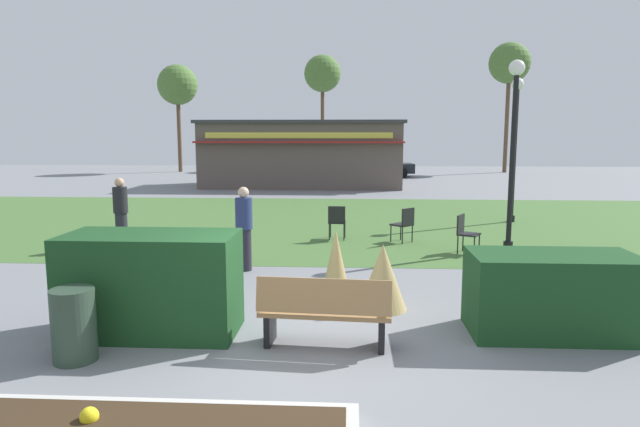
{
  "coord_description": "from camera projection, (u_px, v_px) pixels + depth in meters",
  "views": [
    {
      "loc": [
        0.74,
        -6.86,
        2.74
      ],
      "look_at": [
        0.17,
        3.3,
        1.26
      ],
      "focal_mm": 31.01,
      "sensor_mm": 36.0,
      "label": 1
    }
  ],
  "objects": [
    {
      "name": "ground_plane",
      "position": [
        293.0,
        345.0,
        7.21
      ],
      "size": [
        80.0,
        80.0,
        0.0
      ],
      "primitive_type": "plane",
      "color": "slate"
    },
    {
      "name": "lawn_patch",
      "position": [
        327.0,
        221.0,
        17.32
      ],
      "size": [
        36.0,
        12.0,
        0.01
      ],
      "primitive_type": "cube",
      "color": "#446B33",
      "rests_on": "ground_plane"
    },
    {
      "name": "park_bench",
      "position": [
        325.0,
        312.0,
        7.06
      ],
      "size": [
        1.73,
        0.65,
        0.95
      ],
      "color": "#9E7547",
      "rests_on": "ground_plane"
    },
    {
      "name": "hedge_left",
      "position": [
        152.0,
        284.0,
        7.56
      ],
      "size": [
        2.32,
        1.1,
        1.39
      ],
      "primitive_type": "cube",
      "color": "#19421E",
      "rests_on": "ground_plane"
    },
    {
      "name": "hedge_right",
      "position": [
        552.0,
        294.0,
        7.54
      ],
      "size": [
        2.22,
        1.1,
        1.12
      ],
      "primitive_type": "cube",
      "color": "#19421E",
      "rests_on": "ground_plane"
    },
    {
      "name": "ornamental_grass_behind_left",
      "position": [
        336.0,
        267.0,
        8.88
      ],
      "size": [
        0.53,
        0.53,
        1.22
      ],
      "primitive_type": "cone",
      "color": "tan",
      "rests_on": "ground_plane"
    },
    {
      "name": "ornamental_grass_behind_right",
      "position": [
        383.0,
        277.0,
        8.61
      ],
      "size": [
        0.76,
        0.76,
        1.04
      ],
      "primitive_type": "cone",
      "color": "tan",
      "rests_on": "ground_plane"
    },
    {
      "name": "lamppost_mid",
      "position": [
        514.0,
        133.0,
        12.72
      ],
      "size": [
        0.36,
        0.36,
        4.39
      ],
      "color": "black",
      "rests_on": "ground_plane"
    },
    {
      "name": "lamppost_far",
      "position": [
        515.0,
        133.0,
        16.84
      ],
      "size": [
        0.36,
        0.36,
        4.39
      ],
      "color": "black",
      "rests_on": "ground_plane"
    },
    {
      "name": "trash_bin",
      "position": [
        74.0,
        325.0,
        6.65
      ],
      "size": [
        0.52,
        0.52,
        0.9
      ],
      "primitive_type": "cylinder",
      "color": "#2D4233",
      "rests_on": "ground_plane"
    },
    {
      "name": "food_kiosk",
      "position": [
        302.0,
        153.0,
        28.67
      ],
      "size": [
        10.32,
        4.87,
        3.38
      ],
      "color": "#594C47",
      "rests_on": "ground_plane"
    },
    {
      "name": "cafe_chair_west",
      "position": [
        405.0,
        222.0,
        13.86
      ],
      "size": [
        0.62,
        0.62,
        0.89
      ],
      "color": "black",
      "rests_on": "ground_plane"
    },
    {
      "name": "cafe_chair_east",
      "position": [
        337.0,
        220.0,
        14.26
      ],
      "size": [
        0.46,
        0.46,
        0.89
      ],
      "color": "black",
      "rests_on": "ground_plane"
    },
    {
      "name": "cafe_chair_center",
      "position": [
        465.0,
        231.0,
        12.66
      ],
      "size": [
        0.6,
        0.6,
        0.89
      ],
      "color": "black",
      "rests_on": "ground_plane"
    },
    {
      "name": "person_strolling",
      "position": [
        121.0,
        212.0,
        13.22
      ],
      "size": [
        0.34,
        0.34,
        1.69
      ],
      "rotation": [
        0.0,
        0.0,
        3.12
      ],
      "color": "#23232D",
      "rests_on": "ground_plane"
    },
    {
      "name": "person_standing",
      "position": [
        244.0,
        228.0,
        11.02
      ],
      "size": [
        0.34,
        0.34,
        1.69
      ],
      "rotation": [
        0.0,
        0.0,
        2.08
      ],
      "color": "#23232D",
      "rests_on": "ground_plane"
    },
    {
      "name": "parked_car_west_slot",
      "position": [
        299.0,
        166.0,
        35.18
      ],
      "size": [
        4.27,
        2.19,
        1.2
      ],
      "color": "#B7BABF",
      "rests_on": "ground_plane"
    },
    {
      "name": "parked_car_center_slot",
      "position": [
        379.0,
        167.0,
        34.9
      ],
      "size": [
        4.33,
        2.31,
        1.2
      ],
      "color": "black",
      "rests_on": "ground_plane"
    },
    {
      "name": "tree_left_bg",
      "position": [
        178.0,
        86.0,
        38.84
      ],
      "size": [
        2.8,
        2.8,
        7.51
      ],
      "color": "brown",
      "rests_on": "ground_plane"
    },
    {
      "name": "tree_right_bg",
      "position": [
        509.0,
        64.0,
        37.9
      ],
      "size": [
        2.8,
        2.8,
        8.92
      ],
      "color": "brown",
      "rests_on": "ground_plane"
    },
    {
      "name": "tree_center_bg",
      "position": [
        323.0,
        75.0,
        41.96
      ],
      "size": [
        2.8,
        2.8,
        8.64
      ],
      "color": "brown",
      "rests_on": "ground_plane"
    }
  ]
}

